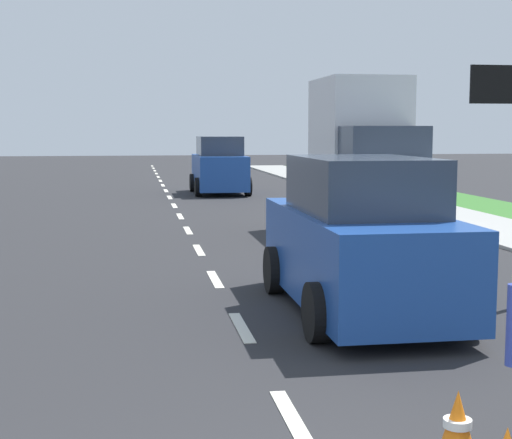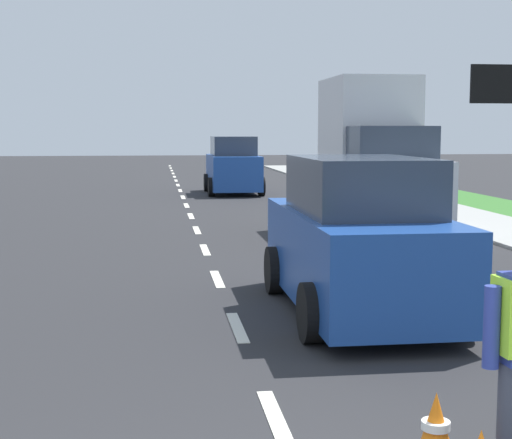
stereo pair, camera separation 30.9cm
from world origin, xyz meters
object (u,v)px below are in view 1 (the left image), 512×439
object	(u,v)px
car_outgoing_far	(219,167)
car_outgoing_ahead	(360,241)
delivery_truck	(366,163)
traffic_cone_near	(457,429)

from	to	relation	value
car_outgoing_far	car_outgoing_ahead	bearing A→B (deg)	-90.93
delivery_truck	car_outgoing_far	size ratio (longest dim) A/B	1.21
delivery_truck	car_outgoing_ahead	size ratio (longest dim) A/B	1.08
traffic_cone_near	car_outgoing_ahead	xyz separation A→B (m)	(0.66, 4.55, 0.66)
delivery_truck	car_outgoing_far	world-z (taller)	delivery_truck
delivery_truck	car_outgoing_far	xyz separation A→B (m)	(-2.01, 11.64, -0.62)
traffic_cone_near	delivery_truck	distance (m)	12.21
car_outgoing_far	traffic_cone_near	bearing A→B (deg)	-92.35
delivery_truck	car_outgoing_far	distance (m)	11.83
traffic_cone_near	car_outgoing_ahead	bearing A→B (deg)	81.79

